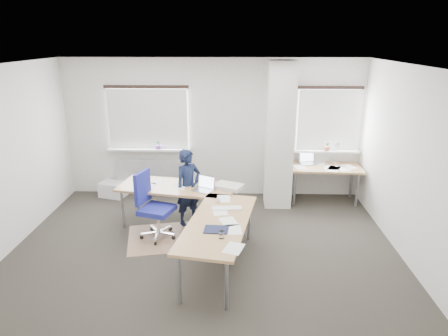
{
  "coord_description": "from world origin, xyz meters",
  "views": [
    {
      "loc": [
        0.49,
        -5.42,
        3.16
      ],
      "look_at": [
        0.28,
        0.9,
        1.09
      ],
      "focal_mm": 32.0,
      "sensor_mm": 36.0,
      "label": 1
    }
  ],
  "objects_px": {
    "desk_side": "(325,168)",
    "task_chair": "(155,219)",
    "person": "(188,187)",
    "desk_main": "(199,204)"
  },
  "relations": [
    {
      "from": "desk_side",
      "to": "task_chair",
      "type": "distance_m",
      "value": 3.52
    },
    {
      "from": "desk_side",
      "to": "desk_main",
      "type": "bearing_deg",
      "value": -138.52
    },
    {
      "from": "person",
      "to": "desk_main",
      "type": "bearing_deg",
      "value": -113.18
    },
    {
      "from": "desk_side",
      "to": "task_chair",
      "type": "relative_size",
      "value": 1.28
    },
    {
      "from": "person",
      "to": "task_chair",
      "type": "bearing_deg",
      "value": -174.38
    },
    {
      "from": "desk_side",
      "to": "task_chair",
      "type": "bearing_deg",
      "value": -148.87
    },
    {
      "from": "desk_main",
      "to": "task_chair",
      "type": "relative_size",
      "value": 2.66
    },
    {
      "from": "task_chair",
      "to": "person",
      "type": "height_order",
      "value": "person"
    },
    {
      "from": "desk_side",
      "to": "person",
      "type": "xyz_separation_m",
      "value": [
        -2.59,
        -1.12,
        -0.01
      ]
    },
    {
      "from": "task_chair",
      "to": "person",
      "type": "xyz_separation_m",
      "value": [
        0.49,
        0.54,
        0.37
      ]
    }
  ]
}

